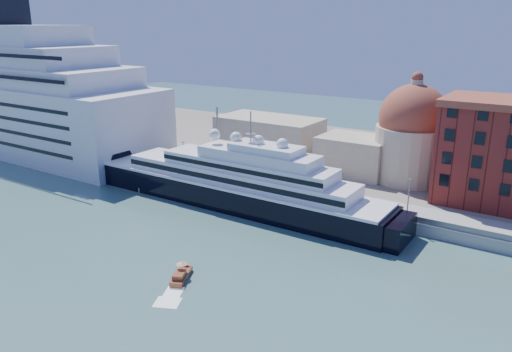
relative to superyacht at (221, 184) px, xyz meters
The scene contains 9 objects.
ground 26.08m from the superyacht, 63.55° to the right, with size 400.00×400.00×0.00m, color #396361.
quay 16.21m from the superyacht, 43.89° to the left, with size 180.00×10.00×2.50m, color gray.
land 53.36m from the superyacht, 77.60° to the left, with size 260.00×72.00×2.00m, color slate.
quay_fence 13.24m from the superyacht, 29.62° to the left, with size 180.00×0.10×1.20m, color slate.
superyacht is the anchor object (origin of this frame).
service_barge 26.43m from the superyacht, behind, with size 10.72×4.95×2.32m.
water_taxi 37.82m from the superyacht, 63.16° to the right, with size 4.57×6.65×3.01m.
church 39.55m from the superyacht, 62.82° to the left, with size 66.00×18.00×25.50m.
lamp_posts 10.76m from the superyacht, 97.56° to the left, with size 120.80×2.40×18.00m.
Camera 1 is at (56.44, -65.43, 40.61)m, focal length 35.00 mm.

